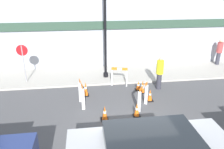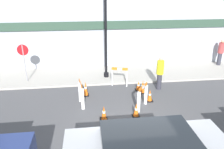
# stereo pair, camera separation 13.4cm
# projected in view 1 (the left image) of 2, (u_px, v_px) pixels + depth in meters

# --- Properties ---
(ground_plane) EXTENTS (60.00, 60.00, 0.00)m
(ground_plane) POSITION_uv_depth(u_px,v_px,m) (130.00, 136.00, 7.87)
(ground_plane) COLOR #4C4C4F
(sidewalk_slab) EXTENTS (18.00, 2.82, 0.10)m
(sidewalk_slab) POSITION_uv_depth(u_px,v_px,m) (110.00, 74.00, 13.29)
(sidewalk_slab) COLOR #ADA89E
(sidewalk_slab) RESTS_ON ground_plane
(storefront_facade) EXTENTS (18.00, 0.22, 5.50)m
(storefront_facade) POSITION_uv_depth(u_px,v_px,m) (107.00, 26.00, 13.64)
(storefront_facade) COLOR #A3A8B2
(storefront_facade) RESTS_ON ground_plane
(streetlamp_post) EXTENTS (0.44, 0.44, 6.20)m
(streetlamp_post) POSITION_uv_depth(u_px,v_px,m) (105.00, 7.00, 11.38)
(streetlamp_post) COLOR black
(streetlamp_post) RESTS_ON sidewalk_slab
(stop_sign) EXTENTS (0.60, 0.06, 2.10)m
(stop_sign) POSITION_uv_depth(u_px,v_px,m) (23.00, 57.00, 11.66)
(stop_sign) COLOR gray
(stop_sign) RESTS_ON sidewalk_slab
(barricade_0) EXTENTS (0.27, 0.80, 1.15)m
(barricade_0) POSITION_uv_depth(u_px,v_px,m) (81.00, 93.00, 9.71)
(barricade_0) COLOR white
(barricade_0) RESTS_ON ground_plane
(barricade_1) EXTENTS (0.62, 0.74, 1.11)m
(barricade_1) POSITION_uv_depth(u_px,v_px,m) (143.00, 96.00, 9.52)
(barricade_1) COLOR white
(barricade_1) RESTS_ON ground_plane
(barricade_2) EXTENTS (0.86, 0.36, 1.05)m
(barricade_2) POSITION_uv_depth(u_px,v_px,m) (119.00, 76.00, 11.70)
(barricade_2) COLOR white
(barricade_2) RESTS_ON ground_plane
(traffic_cone_0) EXTENTS (0.30, 0.30, 0.61)m
(traffic_cone_0) POSITION_uv_depth(u_px,v_px,m) (137.00, 110.00, 8.99)
(traffic_cone_0) COLOR black
(traffic_cone_0) RESTS_ON ground_plane
(traffic_cone_1) EXTENTS (0.30, 0.30, 0.69)m
(traffic_cone_1) POSITION_uv_depth(u_px,v_px,m) (143.00, 87.00, 11.01)
(traffic_cone_1) COLOR black
(traffic_cone_1) RESTS_ON ground_plane
(traffic_cone_2) EXTENTS (0.30, 0.30, 0.75)m
(traffic_cone_2) POSITION_uv_depth(u_px,v_px,m) (86.00, 89.00, 10.69)
(traffic_cone_2) COLOR black
(traffic_cone_2) RESTS_ON ground_plane
(traffic_cone_3) EXTENTS (0.30, 0.30, 0.50)m
(traffic_cone_3) POSITION_uv_depth(u_px,v_px,m) (138.00, 86.00, 11.32)
(traffic_cone_3) COLOR black
(traffic_cone_3) RESTS_ON ground_plane
(traffic_cone_4) EXTENTS (0.30, 0.30, 0.64)m
(traffic_cone_4) POSITION_uv_depth(u_px,v_px,m) (105.00, 113.00, 8.73)
(traffic_cone_4) COLOR black
(traffic_cone_4) RESTS_ON ground_plane
(traffic_cone_5) EXTENTS (0.30, 0.30, 0.60)m
(traffic_cone_5) POSITION_uv_depth(u_px,v_px,m) (150.00, 95.00, 10.23)
(traffic_cone_5) COLOR black
(traffic_cone_5) RESTS_ON ground_plane
(person_worker) EXTENTS (0.44, 0.44, 1.76)m
(person_worker) POSITION_uv_depth(u_px,v_px,m) (160.00, 72.00, 11.23)
(person_worker) COLOR #33333D
(person_worker) RESTS_ON ground_plane
(person_pedestrian) EXTENTS (0.50, 0.50, 1.74)m
(person_pedestrian) POSITION_uv_depth(u_px,v_px,m) (219.00, 51.00, 14.55)
(person_pedestrian) COLOR #33333D
(person_pedestrian) RESTS_ON sidewalk_slab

